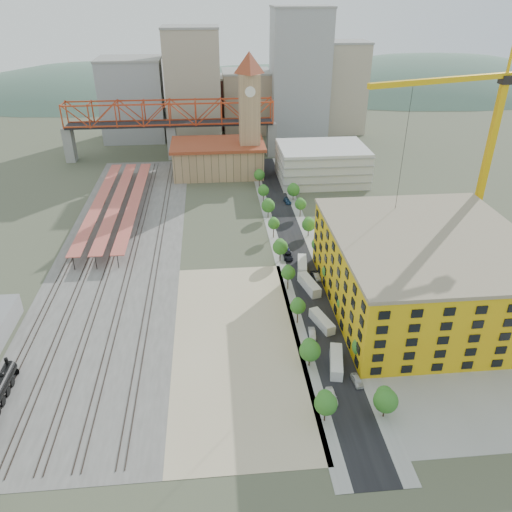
{
  "coord_description": "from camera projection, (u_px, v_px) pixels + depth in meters",
  "views": [
    {
      "loc": [
        -7.97,
        -118.83,
        70.02
      ],
      "look_at": [
        2.22,
        -9.66,
        10.0
      ],
      "focal_mm": 35.0,
      "sensor_mm": 36.0,
      "label": 1
    }
  ],
  "objects": [
    {
      "name": "ground",
      "position": [
        245.0,
        271.0,
        138.06
      ],
      "size": [
        400.0,
        400.0,
        0.0
      ],
      "primitive_type": "plane",
      "color": "#474C38",
      "rests_on": "ground"
    },
    {
      "name": "ballast_strip",
      "position": [
        122.0,
        248.0,
        150.39
      ],
      "size": [
        36.0,
        165.0,
        0.06
      ],
      "primitive_type": "cube",
      "color": "#605E59",
      "rests_on": "ground"
    },
    {
      "name": "dirt_lot",
      "position": [
        237.0,
        344.0,
        110.21
      ],
      "size": [
        28.0,
        67.0,
        0.06
      ],
      "primitive_type": "cube",
      "color": "tan",
      "rests_on": "ground"
    },
    {
      "name": "street_asphalt",
      "position": [
        293.0,
        244.0,
        152.45
      ],
      "size": [
        12.0,
        170.0,
        0.06
      ],
      "primitive_type": "cube",
      "color": "black",
      "rests_on": "ground"
    },
    {
      "name": "sidewalk_west",
      "position": [
        276.0,
        245.0,
        152.01
      ],
      "size": [
        3.0,
        170.0,
        0.04
      ],
      "primitive_type": "cube",
      "color": "gray",
      "rests_on": "ground"
    },
    {
      "name": "sidewalk_east",
      "position": [
        311.0,
        243.0,
        152.9
      ],
      "size": [
        3.0,
        170.0,
        0.04
      ],
      "primitive_type": "cube",
      "color": "gray",
      "rests_on": "ground"
    },
    {
      "name": "construction_pad",
      "position": [
        431.0,
        303.0,
        124.24
      ],
      "size": [
        50.0,
        90.0,
        0.06
      ],
      "primitive_type": "cube",
      "color": "gray",
      "rests_on": "ground"
    },
    {
      "name": "rail_tracks",
      "position": [
        116.0,
        248.0,
        150.19
      ],
      "size": [
        26.56,
        160.0,
        0.18
      ],
      "color": "#382B23",
      "rests_on": "ground"
    },
    {
      "name": "platform_canopies",
      "position": [
        117.0,
        201.0,
        172.1
      ],
      "size": [
        16.0,
        80.0,
        4.12
      ],
      "color": "#B75D46",
      "rests_on": "ground"
    },
    {
      "name": "station_hall",
      "position": [
        218.0,
        158.0,
        206.07
      ],
      "size": [
        38.0,
        24.0,
        13.1
      ],
      "color": "tan",
      "rests_on": "ground"
    },
    {
      "name": "clock_tower",
      "position": [
        249.0,
        104.0,
        194.8
      ],
      "size": [
        12.0,
        12.0,
        52.0
      ],
      "color": "tan",
      "rests_on": "ground"
    },
    {
      "name": "parking_garage",
      "position": [
        322.0,
        163.0,
        198.77
      ],
      "size": [
        34.0,
        26.0,
        14.0
      ],
      "primitive_type": "cube",
      "color": "silver",
      "rests_on": "ground"
    },
    {
      "name": "truss_bridge",
      "position": [
        170.0,
        116.0,
        218.67
      ],
      "size": [
        94.0,
        9.6,
        25.6
      ],
      "color": "gray",
      "rests_on": "ground"
    },
    {
      "name": "construction_building",
      "position": [
        425.0,
        271.0,
        119.5
      ],
      "size": [
        44.6,
        50.6,
        18.8
      ],
      "color": "yellow",
      "rests_on": "ground"
    },
    {
      "name": "street_trees",
      "position": [
        299.0,
        260.0,
        143.73
      ],
      "size": [
        15.4,
        124.4,
        8.0
      ],
      "color": "#2C6F21",
      "rests_on": "ground"
    },
    {
      "name": "skyline",
      "position": [
        238.0,
        90.0,
        252.01
      ],
      "size": [
        133.0,
        46.0,
        60.0
      ],
      "color": "#9EA0A3",
      "rests_on": "ground"
    },
    {
      "name": "distant_hills",
      "position": [
        278.0,
        192.0,
        407.02
      ],
      "size": [
        647.0,
        264.0,
        227.0
      ],
      "color": "#4C6B59",
      "rests_on": "ground"
    },
    {
      "name": "tower_crane",
      "position": [
        483.0,
        132.0,
        129.25
      ],
      "size": [
        52.98,
        18.01,
        58.56
      ],
      "color": "#ECB40F",
      "rests_on": "ground"
    },
    {
      "name": "site_trailer_a",
      "position": [
        336.0,
        362.0,
        103.12
      ],
      "size": [
        4.37,
        9.65,
        2.56
      ],
      "primitive_type": "cube",
      "rotation": [
        0.0,
        0.0,
        -0.21
      ],
      "color": "silver",
      "rests_on": "ground"
    },
    {
      "name": "site_trailer_b",
      "position": [
        322.0,
        321.0,
        115.65
      ],
      "size": [
        4.75,
        8.93,
        2.37
      ],
      "primitive_type": "cube",
      "rotation": [
        0.0,
        0.0,
        0.3
      ],
      "color": "silver",
      "rests_on": "ground"
    },
    {
      "name": "site_trailer_c",
      "position": [
        309.0,
        285.0,
        129.4
      ],
      "size": [
        4.71,
        9.94,
        2.63
      ],
      "primitive_type": "cube",
      "rotation": [
        0.0,
        0.0,
        0.24
      ],
      "color": "silver",
      "rests_on": "ground"
    },
    {
      "name": "site_trailer_d",
      "position": [
        302.0,
        265.0,
        138.53
      ],
      "size": [
        3.76,
        9.34,
        2.48
      ],
      "primitive_type": "cube",
      "rotation": [
        0.0,
        0.0,
        -0.16
      ],
      "color": "silver",
      "rests_on": "ground"
    },
    {
      "name": "car_0",
      "position": [
        332.0,
        396.0,
        95.27
      ],
      "size": [
        1.92,
        4.51,
        1.52
      ],
      "primitive_type": "imported",
      "rotation": [
        0.0,
        0.0,
        0.03
      ],
      "color": "white",
      "rests_on": "ground"
    },
    {
      "name": "car_1",
      "position": [
        312.0,
        334.0,
        112.4
      ],
      "size": [
        1.81,
        4.32,
        1.39
      ],
      "primitive_type": "imported",
      "rotation": [
        0.0,
        0.0,
        -0.08
      ],
      "color": "#AFAEB4",
      "rests_on": "ground"
    },
    {
      "name": "car_2",
      "position": [
        288.0,
        256.0,
        144.3
      ],
      "size": [
        2.77,
        5.68,
        1.55
      ],
      "primitive_type": "imported",
      "rotation": [
        0.0,
        0.0,
        -0.03
      ],
      "color": "black",
      "rests_on": "ground"
    },
    {
      "name": "car_3",
      "position": [
        286.0,
        249.0,
        147.96
      ],
      "size": [
        2.55,
        5.09,
        1.42
      ],
      "primitive_type": "imported",
      "rotation": [
        0.0,
        0.0,
        0.12
      ],
      "color": "navy",
      "rests_on": "ground"
    },
    {
      "name": "car_4",
      "position": [
        357.0,
        381.0,
        99.04
      ],
      "size": [
        2.01,
        4.25,
        1.41
      ],
      "primitive_type": "imported",
      "rotation": [
        0.0,
        0.0,
        0.09
      ],
      "color": "beige",
      "rests_on": "ground"
    },
    {
      "name": "car_5",
      "position": [
        317.0,
        276.0,
        134.3
      ],
      "size": [
        1.68,
        4.23,
        1.37
      ],
      "primitive_type": "imported",
      "rotation": [
        0.0,
        0.0,
        0.06
      ],
      "color": "gray",
      "rests_on": "ground"
    },
    {
      "name": "car_6",
      "position": [
        316.0,
        276.0,
        134.61
      ],
      "size": [
        2.63,
        5.04,
        1.36
      ],
      "primitive_type": "imported",
      "rotation": [
        0.0,
        0.0,
        0.08
      ],
      "color": "black",
      "rests_on": "ground"
    },
    {
      "name": "car_7",
      "position": [
        287.0,
        201.0,
        180.75
      ],
      "size": [
        2.59,
        5.04,
        1.4
      ],
      "primitive_type": "imported",
      "rotation": [
        0.0,
        0.0,
        0.14
      ],
      "color": "navy",
      "rests_on": "ground"
    }
  ]
}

